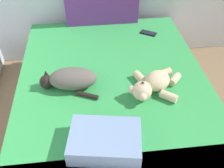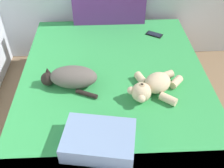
# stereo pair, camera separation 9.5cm
# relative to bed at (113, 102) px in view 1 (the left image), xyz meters

# --- Properties ---
(bed) EXTENTS (1.48, 1.94, 0.48)m
(bed) POSITION_rel_bed_xyz_m (0.00, 0.00, 0.00)
(bed) COLOR #9E7A56
(bed) RESTS_ON ground_plane
(cat) EXTENTS (0.42, 0.28, 0.15)m
(cat) POSITION_rel_bed_xyz_m (-0.32, -0.05, 0.31)
(cat) COLOR #59514C
(cat) RESTS_ON bed
(teddy_bear) EXTENTS (0.43, 0.36, 0.15)m
(teddy_bear) POSITION_rel_bed_xyz_m (0.26, -0.16, 0.30)
(teddy_bear) COLOR beige
(teddy_bear) RESTS_ON bed
(cell_phone) EXTENTS (0.16, 0.14, 0.01)m
(cell_phone) POSITION_rel_bed_xyz_m (0.41, 0.63, 0.25)
(cell_phone) COLOR black
(cell_phone) RESTS_ON bed
(throw_pillow) EXTENTS (0.44, 0.34, 0.11)m
(throw_pillow) POSITION_rel_bed_xyz_m (-0.12, -0.60, 0.30)
(throw_pillow) COLOR #728CB7
(throw_pillow) RESTS_ON bed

